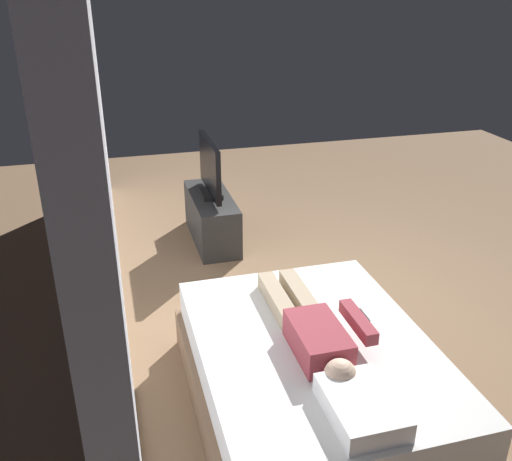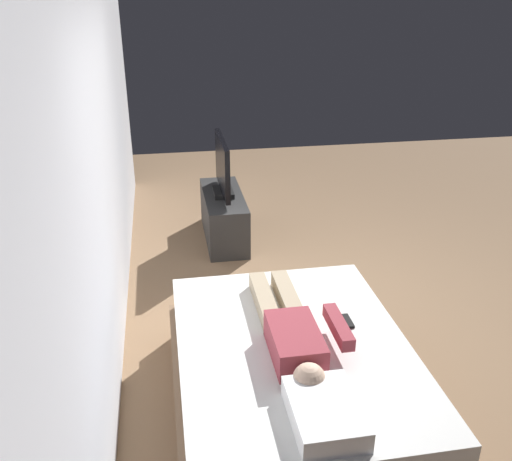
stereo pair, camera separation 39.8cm
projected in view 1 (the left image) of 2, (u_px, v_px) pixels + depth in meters
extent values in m
plane|color=#8C6B4C|center=(330.00, 316.00, 4.66)|extent=(10.00, 10.00, 0.00)
cube|color=silver|center=(100.00, 155.00, 4.03)|extent=(6.40, 0.10, 2.80)
cube|color=brown|center=(312.00, 393.00, 3.58)|extent=(1.94, 1.47, 0.30)
cube|color=white|center=(314.00, 358.00, 3.47)|extent=(1.86, 1.39, 0.24)
cube|color=white|center=(361.00, 407.00, 2.82)|extent=(0.48, 0.34, 0.12)
cube|color=#993842|center=(318.00, 340.00, 3.29)|extent=(0.48, 0.28, 0.18)
sphere|color=beige|center=(340.00, 375.00, 3.00)|extent=(0.18, 0.18, 0.18)
cube|color=tan|center=(300.00, 297.00, 3.80)|extent=(0.60, 0.11, 0.11)
cube|color=tan|center=(277.00, 300.00, 3.76)|extent=(0.60, 0.11, 0.11)
cube|color=#993842|center=(358.00, 322.00, 3.39)|extent=(0.40, 0.08, 0.08)
cube|color=black|center=(362.00, 316.00, 3.67)|extent=(0.15, 0.04, 0.02)
cube|color=#2D2D2D|center=(212.00, 218.00, 5.90)|extent=(1.10, 0.40, 0.50)
cube|color=black|center=(211.00, 193.00, 5.79)|extent=(0.32, 0.20, 0.05)
cube|color=black|center=(210.00, 166.00, 5.67)|extent=(0.88, 0.05, 0.54)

